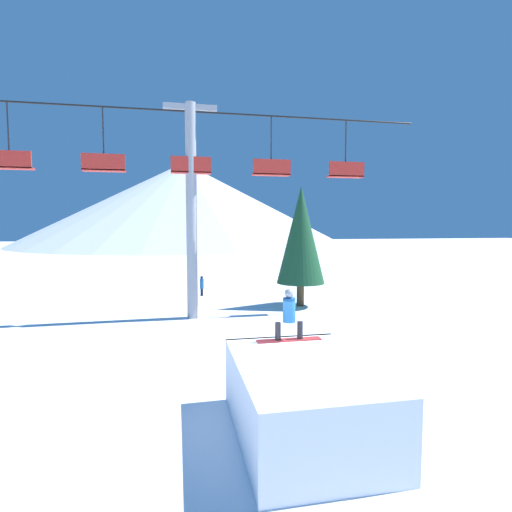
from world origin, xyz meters
name	(u,v)px	position (x,y,z in m)	size (l,w,h in m)	color
ground_plane	(268,416)	(0.00, 0.00, 0.00)	(220.00, 220.00, 0.00)	white
mountain_ridge	(184,204)	(0.00, 86.15, 9.36)	(73.15, 73.15, 18.73)	silver
snow_ramp	(304,399)	(0.52, -0.95, 0.76)	(2.72, 3.97, 1.52)	white
snowboarder	(289,315)	(0.66, 0.63, 2.14)	(1.58, 0.30, 1.27)	#B22D2D
chairlift	(191,193)	(-1.28, 10.08, 5.77)	(22.04, 0.50, 9.82)	#9E9EA3
pine_tree_near	(301,235)	(4.49, 11.75, 3.79)	(2.54, 2.54, 6.38)	#4C3823
distant_skier	(202,285)	(-0.49, 15.87, 0.67)	(0.24, 0.24, 1.23)	black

